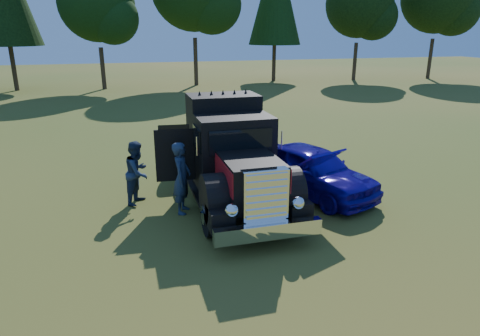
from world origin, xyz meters
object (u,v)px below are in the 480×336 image
(diamond_t_truck, at_px, (231,159))
(spectator_far, at_px, (138,172))
(hotrod_coupe, at_px, (311,170))
(spectator_near, at_px, (182,178))

(diamond_t_truck, distance_m, spectator_far, 2.69)
(hotrod_coupe, xyz_separation_m, spectator_far, (-5.11, 0.68, 0.16))
(diamond_t_truck, xyz_separation_m, hotrod_coupe, (2.50, -0.14, -0.52))
(diamond_t_truck, distance_m, spectator_near, 1.60)
(diamond_t_truck, relative_size, spectator_near, 3.60)
(diamond_t_truck, height_order, spectator_near, diamond_t_truck)
(spectator_far, bearing_deg, hotrod_coupe, -68.50)
(diamond_t_truck, relative_size, spectator_far, 3.89)
(hotrod_coupe, height_order, spectator_near, spectator_near)
(hotrod_coupe, distance_m, spectator_near, 4.01)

